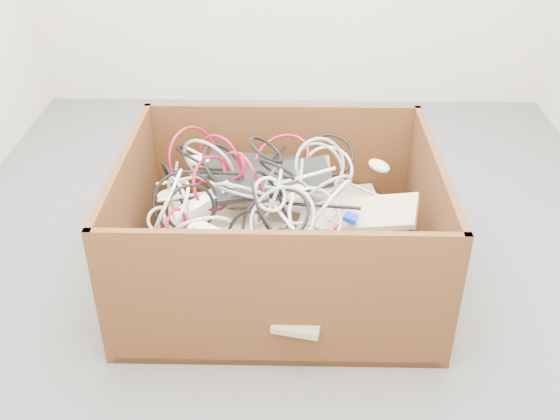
{
  "coord_description": "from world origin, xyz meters",
  "views": [
    {
      "loc": [
        -0.0,
        -2.28,
        1.58
      ],
      "look_at": [
        -0.04,
        -0.25,
        0.3
      ],
      "focal_mm": 41.67,
      "sensor_mm": 36.0,
      "label": 1
    }
  ],
  "objects_px": {
    "cardboard_box": "(276,248)",
    "power_strip_left": "(200,204)",
    "vga_plug": "(351,218)",
    "power_strip_right": "(228,242)"
  },
  "relations": [
    {
      "from": "cardboard_box",
      "to": "power_strip_right",
      "type": "xyz_separation_m",
      "value": [
        -0.16,
        -0.22,
        0.18
      ]
    },
    {
      "from": "cardboard_box",
      "to": "vga_plug",
      "type": "distance_m",
      "value": 0.37
    },
    {
      "from": "vga_plug",
      "to": "power_strip_right",
      "type": "bearing_deg",
      "value": -145.44
    },
    {
      "from": "cardboard_box",
      "to": "power_strip_left",
      "type": "xyz_separation_m",
      "value": [
        -0.27,
        -0.04,
        0.22
      ]
    },
    {
      "from": "cardboard_box",
      "to": "power_strip_left",
      "type": "relative_size",
      "value": 4.26
    },
    {
      "from": "cardboard_box",
      "to": "vga_plug",
      "type": "relative_size",
      "value": 25.1
    },
    {
      "from": "cardboard_box",
      "to": "vga_plug",
      "type": "bearing_deg",
      "value": -25.6
    },
    {
      "from": "vga_plug",
      "to": "cardboard_box",
      "type": "bearing_deg",
      "value": 176.61
    },
    {
      "from": "cardboard_box",
      "to": "vga_plug",
      "type": "xyz_separation_m",
      "value": [
        0.26,
        -0.13,
        0.22
      ]
    },
    {
      "from": "power_strip_left",
      "to": "vga_plug",
      "type": "height_order",
      "value": "power_strip_left"
    }
  ]
}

